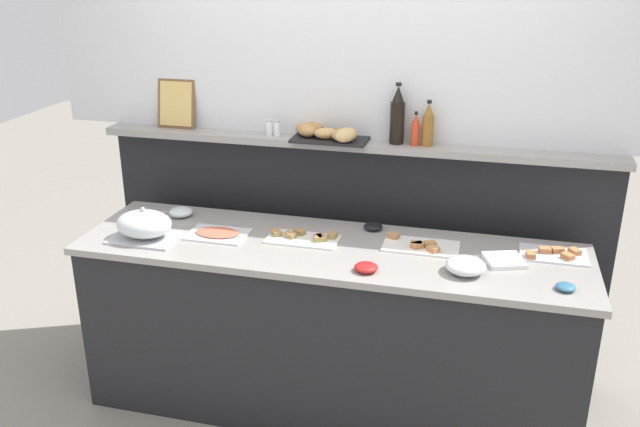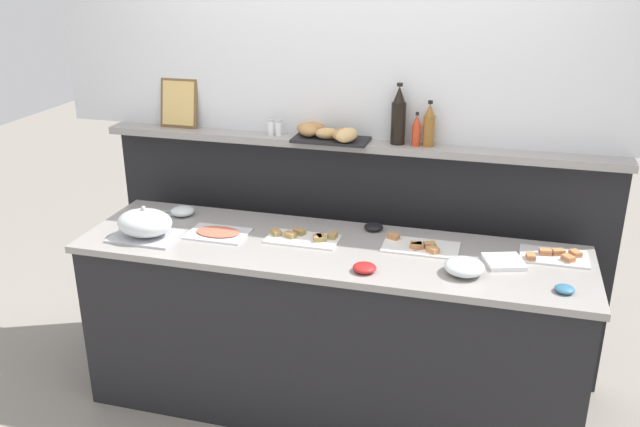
# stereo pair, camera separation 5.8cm
# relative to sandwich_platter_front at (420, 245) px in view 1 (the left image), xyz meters

# --- Properties ---
(ground_plane) EXTENTS (12.00, 12.00, 0.00)m
(ground_plane) POSITION_rel_sandwich_platter_front_xyz_m (-0.43, 0.50, -0.94)
(ground_plane) COLOR gray
(buffet_counter) EXTENTS (2.51, 0.70, 0.93)m
(buffet_counter) POSITION_rel_sandwich_platter_front_xyz_m (-0.43, -0.10, -0.47)
(buffet_counter) COLOR black
(buffet_counter) RESTS_ON ground_plane
(back_ledge_unit) EXTENTS (2.80, 0.22, 1.35)m
(back_ledge_unit) POSITION_rel_sandwich_platter_front_xyz_m (-0.43, 0.43, -0.23)
(back_ledge_unit) COLOR black
(back_ledge_unit) RESTS_ON ground_plane
(upper_wall_panel) EXTENTS (3.40, 0.08, 1.25)m
(upper_wall_panel) POSITION_rel_sandwich_platter_front_xyz_m (-0.43, 0.45, 1.03)
(upper_wall_panel) COLOR silver
(upper_wall_panel) RESTS_ON back_ledge_unit
(sandwich_platter_front) EXTENTS (0.37, 0.20, 0.04)m
(sandwich_platter_front) POSITION_rel_sandwich_platter_front_xyz_m (0.00, 0.00, 0.00)
(sandwich_platter_front) COLOR white
(sandwich_platter_front) RESTS_ON buffet_counter
(sandwich_platter_rear) EXTENTS (0.36, 0.18, 0.04)m
(sandwich_platter_rear) POSITION_rel_sandwich_platter_front_xyz_m (-0.58, -0.05, 0.00)
(sandwich_platter_rear) COLOR white
(sandwich_platter_rear) RESTS_ON buffet_counter
(sandwich_platter_side) EXTENTS (0.31, 0.20, 0.04)m
(sandwich_platter_side) POSITION_rel_sandwich_platter_front_xyz_m (0.63, 0.06, 0.00)
(sandwich_platter_side) COLOR silver
(sandwich_platter_side) RESTS_ON buffet_counter
(cold_cuts_platter) EXTENTS (0.31, 0.21, 0.02)m
(cold_cuts_platter) POSITION_rel_sandwich_platter_front_xyz_m (-1.02, -0.11, -0.00)
(cold_cuts_platter) COLOR silver
(cold_cuts_platter) RESTS_ON buffet_counter
(serving_cloche) EXTENTS (0.34, 0.24, 0.17)m
(serving_cloche) POSITION_rel_sandwich_platter_front_xyz_m (-1.36, -0.24, 0.06)
(serving_cloche) COLOR #B7BABF
(serving_cloche) RESTS_ON buffet_counter
(glass_bowl_large) EXTENTS (0.13, 0.13, 0.05)m
(glass_bowl_large) POSITION_rel_sandwich_platter_front_xyz_m (-1.32, 0.09, 0.01)
(glass_bowl_large) COLOR silver
(glass_bowl_large) RESTS_ON buffet_counter
(glass_bowl_medium) EXTENTS (0.18, 0.18, 0.07)m
(glass_bowl_medium) POSITION_rel_sandwich_platter_front_xyz_m (0.23, -0.23, 0.02)
(glass_bowl_medium) COLOR silver
(glass_bowl_medium) RESTS_ON buffet_counter
(condiment_bowl_teal) EXTENTS (0.09, 0.09, 0.03)m
(condiment_bowl_teal) POSITION_rel_sandwich_platter_front_xyz_m (0.66, -0.29, 0.00)
(condiment_bowl_teal) COLOR teal
(condiment_bowl_teal) RESTS_ON buffet_counter
(condiment_bowl_red) EXTENTS (0.10, 0.10, 0.03)m
(condiment_bowl_red) POSITION_rel_sandwich_platter_front_xyz_m (-0.26, 0.17, 0.01)
(condiment_bowl_red) COLOR black
(condiment_bowl_red) RESTS_ON buffet_counter
(condiment_bowl_dark) EXTENTS (0.11, 0.11, 0.04)m
(condiment_bowl_dark) POSITION_rel_sandwich_platter_front_xyz_m (-0.21, -0.32, 0.01)
(condiment_bowl_dark) COLOR red
(condiment_bowl_dark) RESTS_ON buffet_counter
(serving_tongs) EXTENTS (0.19, 0.08, 0.01)m
(serving_tongs) POSITION_rel_sandwich_platter_front_xyz_m (-1.44, 0.09, -0.01)
(serving_tongs) COLOR #B7BABF
(serving_tongs) RESTS_ON buffet_counter
(napkin_stack) EXTENTS (0.22, 0.22, 0.02)m
(napkin_stack) POSITION_rel_sandwich_platter_front_xyz_m (0.40, -0.07, 0.00)
(napkin_stack) COLOR white
(napkin_stack) RESTS_ON buffet_counter
(wine_bottle_dark) EXTENTS (0.08, 0.08, 0.32)m
(wine_bottle_dark) POSITION_rel_sandwich_platter_front_xyz_m (-0.19, 0.36, 0.55)
(wine_bottle_dark) COLOR black
(wine_bottle_dark) RESTS_ON back_ledge_unit
(hot_sauce_bottle) EXTENTS (0.04, 0.04, 0.18)m
(hot_sauce_bottle) POSITION_rel_sandwich_platter_front_xyz_m (-0.09, 0.34, 0.49)
(hot_sauce_bottle) COLOR red
(hot_sauce_bottle) RESTS_ON back_ledge_unit
(vinegar_bottle_amber) EXTENTS (0.06, 0.06, 0.24)m
(vinegar_bottle_amber) POSITION_rel_sandwich_platter_front_xyz_m (-0.03, 0.35, 0.51)
(vinegar_bottle_amber) COLOR #8E5B23
(vinegar_bottle_amber) RESTS_ON back_ledge_unit
(salt_shaker) EXTENTS (0.03, 0.03, 0.09)m
(salt_shaker) POSITION_rel_sandwich_platter_front_xyz_m (-0.88, 0.35, 0.45)
(salt_shaker) COLOR white
(salt_shaker) RESTS_ON back_ledge_unit
(pepper_shaker) EXTENTS (0.03, 0.03, 0.09)m
(pepper_shaker) POSITION_rel_sandwich_platter_front_xyz_m (-0.84, 0.35, 0.45)
(pepper_shaker) COLOR white
(pepper_shaker) RESTS_ON back_ledge_unit
(bread_basket) EXTENTS (0.41, 0.31, 0.08)m
(bread_basket) POSITION_rel_sandwich_platter_front_xyz_m (-0.56, 0.33, 0.45)
(bread_basket) COLOR black
(bread_basket) RESTS_ON back_ledge_unit
(framed_picture) EXTENTS (0.22, 0.07, 0.27)m
(framed_picture) POSITION_rel_sandwich_platter_front_xyz_m (-1.44, 0.39, 0.55)
(framed_picture) COLOR brown
(framed_picture) RESTS_ON back_ledge_unit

